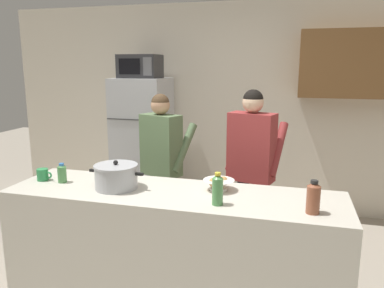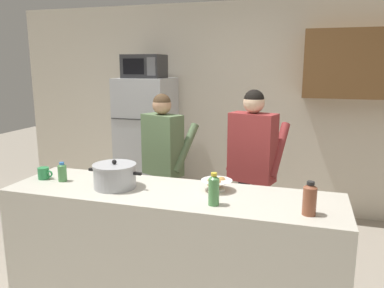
{
  "view_description": "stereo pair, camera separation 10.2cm",
  "coord_description": "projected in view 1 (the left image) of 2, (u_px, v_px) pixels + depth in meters",
  "views": [
    {
      "loc": [
        0.83,
        -2.53,
        1.84
      ],
      "look_at": [
        0.0,
        0.55,
        1.17
      ],
      "focal_mm": 35.41,
      "sensor_mm": 36.0,
      "label": 1
    },
    {
      "loc": [
        0.93,
        -2.5,
        1.84
      ],
      "look_at": [
        0.0,
        0.55,
        1.17
      ],
      "focal_mm": 35.41,
      "sensor_mm": 36.0,
      "label": 2
    }
  ],
  "objects": [
    {
      "name": "back_wall_unit",
      "position": [
        248.0,
        101.0,
        4.76
      ],
      "size": [
        6.0,
        0.48,
        2.6
      ],
      "color": "beige",
      "rests_on": "ground"
    },
    {
      "name": "bottle_far_corner",
      "position": [
        218.0,
        189.0,
        2.51
      ],
      "size": [
        0.07,
        0.07,
        0.22
      ],
      "color": "#4C8C4C",
      "rests_on": "kitchen_island"
    },
    {
      "name": "bottle_mid_counter",
      "position": [
        62.0,
        173.0,
        3.0
      ],
      "size": [
        0.07,
        0.07,
        0.16
      ],
      "color": "#4C8C4C",
      "rests_on": "kitchen_island"
    },
    {
      "name": "microwave",
      "position": [
        140.0,
        66.0,
        4.59
      ],
      "size": [
        0.48,
        0.37,
        0.28
      ],
      "color": "#2D2D30",
      "rests_on": "refrigerator"
    },
    {
      "name": "refrigerator",
      "position": [
        143.0,
        145.0,
        4.81
      ],
      "size": [
        0.64,
        0.68,
        1.68
      ],
      "color": "#B7BABF",
      "rests_on": "ground"
    },
    {
      "name": "kitchen_island",
      "position": [
        173.0,
        249.0,
        2.88
      ],
      "size": [
        2.5,
        0.68,
        0.92
      ],
      "primitive_type": "cube",
      "color": "beige",
      "rests_on": "ground"
    },
    {
      "name": "person_by_sink",
      "position": [
        252.0,
        157.0,
        3.47
      ],
      "size": [
        0.58,
        0.52,
        1.63
      ],
      "color": "black",
      "rests_on": "ground"
    },
    {
      "name": "bottle_near_edge",
      "position": [
        313.0,
        197.0,
        2.37
      ],
      "size": [
        0.09,
        0.09,
        0.22
      ],
      "color": "brown",
      "rests_on": "kitchen_island"
    },
    {
      "name": "person_near_pot",
      "position": [
        162.0,
        154.0,
        3.75
      ],
      "size": [
        0.58,
        0.54,
        1.57
      ],
      "color": "black",
      "rests_on": "ground"
    },
    {
      "name": "coffee_mug",
      "position": [
        43.0,
        174.0,
        3.07
      ],
      "size": [
        0.13,
        0.09,
        0.1
      ],
      "color": "#2D8C4C",
      "rests_on": "kitchen_island"
    },
    {
      "name": "bread_bowl",
      "position": [
        219.0,
        184.0,
        2.82
      ],
      "size": [
        0.24,
        0.24,
        0.1
      ],
      "color": "white",
      "rests_on": "kitchen_island"
    },
    {
      "name": "cooking_pot",
      "position": [
        116.0,
        176.0,
        2.86
      ],
      "size": [
        0.44,
        0.33,
        0.22
      ],
      "color": "#ADAFB5",
      "rests_on": "kitchen_island"
    }
  ]
}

